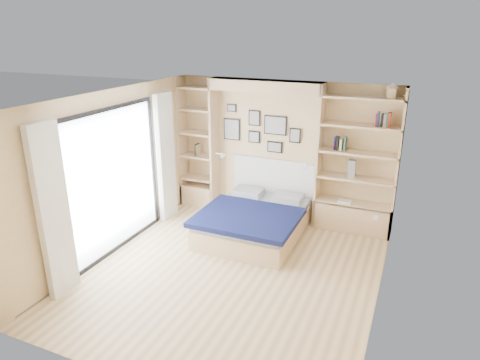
% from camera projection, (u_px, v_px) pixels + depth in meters
% --- Properties ---
extents(ground, '(4.50, 4.50, 0.00)m').
position_uv_depth(ground, '(232.00, 272.00, 6.19)').
color(ground, '#D9BD85').
rests_on(ground, ground).
extents(room_shell, '(4.50, 4.50, 4.50)m').
position_uv_depth(room_shell, '(248.00, 168.00, 7.28)').
color(room_shell, '#DEBD85').
rests_on(room_shell, ground).
extents(bed, '(1.61, 1.97, 1.07)m').
position_uv_depth(bed, '(255.00, 220.00, 7.24)').
color(bed, '#D7B88C').
rests_on(bed, ground).
extents(photo_gallery, '(1.48, 0.02, 0.82)m').
position_uv_depth(photo_gallery, '(259.00, 129.00, 7.74)').
color(photo_gallery, black).
rests_on(photo_gallery, ground).
extents(reading_lamps, '(1.92, 0.12, 0.15)m').
position_uv_depth(reading_lamps, '(262.00, 160.00, 7.66)').
color(reading_lamps, silver).
rests_on(reading_lamps, ground).
extents(shelf_decor, '(3.53, 0.23, 2.03)m').
position_uv_depth(shelf_decor, '(350.00, 134.00, 6.96)').
color(shelf_decor, '#A61743').
rests_on(shelf_decor, ground).
extents(deck, '(3.20, 4.00, 0.05)m').
position_uv_depth(deck, '(46.00, 229.00, 7.52)').
color(deck, '#6E6251').
rests_on(deck, ground).
extents(deck_chair, '(0.50, 0.79, 0.77)m').
position_uv_depth(deck_chair, '(78.00, 188.00, 8.41)').
color(deck_chair, tan).
rests_on(deck_chair, ground).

